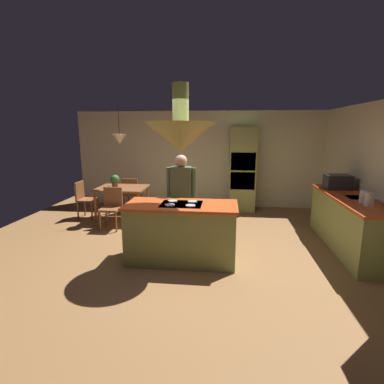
{
  "coord_description": "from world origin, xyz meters",
  "views": [
    {
      "loc": [
        0.67,
        -4.69,
        2.07
      ],
      "look_at": [
        0.1,
        0.4,
        1.0
      ],
      "focal_mm": 28.12,
      "sensor_mm": 36.0,
      "label": 1
    }
  ],
  "objects_px": {
    "kitchen_island": "(182,232)",
    "dining_table": "(122,191)",
    "chair_at_corner": "(84,197)",
    "microwave_on_counter": "(338,182)",
    "potted_plant_on_table": "(115,181)",
    "chair_facing_island": "(112,205)",
    "chair_by_back_wall": "(131,192)",
    "canister_sugar": "(364,197)",
    "canister_flour": "(369,199)",
    "oven_tower": "(242,169)",
    "person_at_island": "(181,194)",
    "cup_on_table": "(110,187)"
  },
  "relations": [
    {
      "from": "chair_at_corner",
      "to": "potted_plant_on_table",
      "type": "relative_size",
      "value": 2.9
    },
    {
      "from": "kitchen_island",
      "to": "chair_at_corner",
      "type": "relative_size",
      "value": 2.01
    },
    {
      "from": "person_at_island",
      "to": "canister_flour",
      "type": "relative_size",
      "value": 7.96
    },
    {
      "from": "dining_table",
      "to": "canister_flour",
      "type": "relative_size",
      "value": 5.44
    },
    {
      "from": "person_at_island",
      "to": "cup_on_table",
      "type": "xyz_separation_m",
      "value": [
        -1.8,
        1.19,
        -0.13
      ]
    },
    {
      "from": "oven_tower",
      "to": "chair_by_back_wall",
      "type": "relative_size",
      "value": 2.46
    },
    {
      "from": "chair_by_back_wall",
      "to": "canister_sugar",
      "type": "relative_size",
      "value": 4.46
    },
    {
      "from": "chair_by_back_wall",
      "to": "chair_facing_island",
      "type": "bearing_deg",
      "value": 90.0
    },
    {
      "from": "potted_plant_on_table",
      "to": "canister_flour",
      "type": "xyz_separation_m",
      "value": [
        4.67,
        -1.83,
        0.11
      ]
    },
    {
      "from": "kitchen_island",
      "to": "microwave_on_counter",
      "type": "height_order",
      "value": "microwave_on_counter"
    },
    {
      "from": "person_at_island",
      "to": "chair_at_corner",
      "type": "height_order",
      "value": "person_at_island"
    },
    {
      "from": "dining_table",
      "to": "microwave_on_counter",
      "type": "xyz_separation_m",
      "value": [
        4.54,
        -0.57,
        0.41
      ]
    },
    {
      "from": "chair_facing_island",
      "to": "canister_sugar",
      "type": "relative_size",
      "value": 4.46
    },
    {
      "from": "kitchen_island",
      "to": "microwave_on_counter",
      "type": "distance_m",
      "value": 3.28
    },
    {
      "from": "oven_tower",
      "to": "potted_plant_on_table",
      "type": "height_order",
      "value": "oven_tower"
    },
    {
      "from": "chair_at_corner",
      "to": "canister_flour",
      "type": "relative_size",
      "value": 4.23
    },
    {
      "from": "dining_table",
      "to": "cup_on_table",
      "type": "relative_size",
      "value": 12.43
    },
    {
      "from": "potted_plant_on_table",
      "to": "chair_facing_island",
      "type": "bearing_deg",
      "value": -77.8
    },
    {
      "from": "person_at_island",
      "to": "cup_on_table",
      "type": "relative_size",
      "value": 18.2
    },
    {
      "from": "person_at_island",
      "to": "chair_at_corner",
      "type": "xyz_separation_m",
      "value": [
        -2.54,
        1.42,
        -0.43
      ]
    },
    {
      "from": "cup_on_table",
      "to": "canister_sugar",
      "type": "xyz_separation_m",
      "value": [
        4.74,
        -1.5,
        0.22
      ]
    },
    {
      "from": "kitchen_island",
      "to": "chair_facing_island",
      "type": "relative_size",
      "value": 2.01
    },
    {
      "from": "potted_plant_on_table",
      "to": "cup_on_table",
      "type": "bearing_deg",
      "value": -117.26
    },
    {
      "from": "microwave_on_counter",
      "to": "potted_plant_on_table",
      "type": "bearing_deg",
      "value": 173.96
    },
    {
      "from": "person_at_island",
      "to": "potted_plant_on_table",
      "type": "relative_size",
      "value": 5.46
    },
    {
      "from": "chair_at_corner",
      "to": "cup_on_table",
      "type": "relative_size",
      "value": 9.67
    },
    {
      "from": "canister_sugar",
      "to": "chair_at_corner",
      "type": "bearing_deg",
      "value": 162.51
    },
    {
      "from": "dining_table",
      "to": "chair_at_corner",
      "type": "distance_m",
      "value": 0.95
    },
    {
      "from": "kitchen_island",
      "to": "chair_at_corner",
      "type": "bearing_deg",
      "value": 141.48
    },
    {
      "from": "person_at_island",
      "to": "cup_on_table",
      "type": "height_order",
      "value": "person_at_island"
    },
    {
      "from": "oven_tower",
      "to": "chair_at_corner",
      "type": "relative_size",
      "value": 2.46
    },
    {
      "from": "chair_facing_island",
      "to": "potted_plant_on_table",
      "type": "distance_m",
      "value": 0.74
    },
    {
      "from": "kitchen_island",
      "to": "chair_facing_island",
      "type": "bearing_deg",
      "value": 139.92
    },
    {
      "from": "cup_on_table",
      "to": "canister_sugar",
      "type": "bearing_deg",
      "value": -17.58
    },
    {
      "from": "kitchen_island",
      "to": "person_at_island",
      "type": "distance_m",
      "value": 0.83
    },
    {
      "from": "chair_at_corner",
      "to": "person_at_island",
      "type": "bearing_deg",
      "value": -119.2
    },
    {
      "from": "microwave_on_counter",
      "to": "canister_sugar",
      "type": "bearing_deg",
      "value": -90.0
    },
    {
      "from": "chair_facing_island",
      "to": "potted_plant_on_table",
      "type": "xyz_separation_m",
      "value": [
        -0.13,
        0.59,
        0.42
      ]
    },
    {
      "from": "dining_table",
      "to": "canister_sugar",
      "type": "relative_size",
      "value": 5.73
    },
    {
      "from": "canister_sugar",
      "to": "potted_plant_on_table",
      "type": "bearing_deg",
      "value": 160.55
    },
    {
      "from": "cup_on_table",
      "to": "dining_table",
      "type": "bearing_deg",
      "value": 47.85
    },
    {
      "from": "dining_table",
      "to": "chair_by_back_wall",
      "type": "relative_size",
      "value": 1.29
    },
    {
      "from": "person_at_island",
      "to": "cup_on_table",
      "type": "bearing_deg",
      "value": 146.48
    },
    {
      "from": "chair_at_corner",
      "to": "canister_flour",
      "type": "height_order",
      "value": "canister_flour"
    },
    {
      "from": "kitchen_island",
      "to": "dining_table",
      "type": "distance_m",
      "value": 2.71
    },
    {
      "from": "canister_sugar",
      "to": "person_at_island",
      "type": "bearing_deg",
      "value": 174.02
    },
    {
      "from": "chair_by_back_wall",
      "to": "chair_at_corner",
      "type": "distance_m",
      "value": 1.15
    },
    {
      "from": "oven_tower",
      "to": "chair_by_back_wall",
      "type": "distance_m",
      "value": 2.9
    },
    {
      "from": "potted_plant_on_table",
      "to": "canister_sugar",
      "type": "bearing_deg",
      "value": -19.45
    },
    {
      "from": "potted_plant_on_table",
      "to": "chair_at_corner",
      "type": "bearing_deg",
      "value": 174.47
    }
  ]
}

